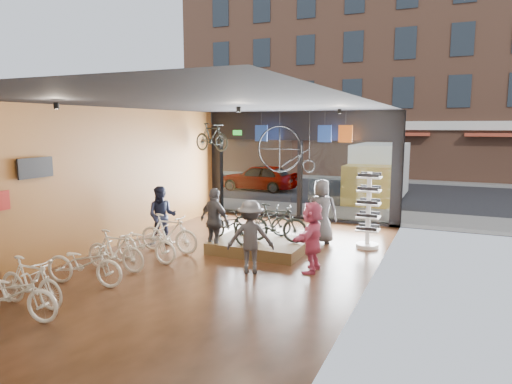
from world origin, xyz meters
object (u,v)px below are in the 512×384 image
Objects in this scene: floor_bike_0 at (13,293)px; display_bike_right at (262,221)px; floor_bike_3 at (115,251)px; display_platform at (260,246)px; sunglasses_rack at (368,210)px; floor_bike_4 at (146,243)px; floor_bike_2 at (84,263)px; street_car at (259,177)px; customer_3 at (251,237)px; display_bike_mid at (275,223)px; box_truck at (377,173)px; hung_bike at (211,137)px; floor_bike_5 at (169,233)px; display_bike_left at (230,224)px; customer_4 at (321,211)px; customer_1 at (162,216)px; customer_2 at (215,221)px; floor_bike_1 at (31,282)px; customer_5 at (312,237)px.

display_bike_right is (2.04, 6.14, 0.25)m from floor_bike_0.
floor_bike_3 is 0.66× the size of display_platform.
floor_bike_4 is at bearing -161.68° from sunglasses_rack.
floor_bike_2 is 1.01× the size of floor_bike_4.
customer_3 is (5.08, -12.25, 0.15)m from street_car.
display_bike_mid is 0.77m from display_bike_right.
hung_bike is at bearing -123.31° from box_truck.
customer_3 is at bearing -140.36° from sunglasses_rack.
floor_bike_2 is 4.76m from display_bike_mid.
floor_bike_5 is 1.07× the size of display_bike_right.
display_bike_right is at bearing -1.87° from display_bike_left.
customer_4 is (3.40, 2.57, 0.40)m from floor_bike_5.
floor_bike_0 is 8.78m from hung_bike.
floor_bike_4 is at bearing -95.97° from customer_1.
customer_4 is (1.40, 1.01, 0.20)m from display_bike_right.
sunglasses_rack is at bearing -144.71° from customer_3.
sunglasses_rack is at bearing -83.65° from hung_bike.
customer_2 is (1.35, 3.20, 0.40)m from floor_bike_2.
sunglasses_rack is at bearing 30.86° from display_platform.
display_bike_mid is at bearing -44.60° from floor_bike_2.
customer_2 is 1.83m from customer_3.
floor_bike_5 is (0.24, 4.06, 0.04)m from floor_bike_1.
display_platform is 1.52× the size of hung_bike.
display_bike_right is (-0.59, 0.49, -0.09)m from display_bike_mid.
street_car reaches higher than floor_bike_3.
display_platform is (2.34, 3.86, -0.32)m from floor_bike_2.
customer_5 reaches higher than floor_bike_0.
customer_1 is (-0.56, 0.52, 0.32)m from floor_bike_5.
customer_3 is (2.70, 0.26, 0.37)m from floor_bike_4.
box_truck is 3.58× the size of floor_bike_4.
display_bike_mid is 1.02× the size of customer_3.
floor_bike_1 is at bearing 11.80° from floor_bike_0.
floor_bike_1 is 0.96× the size of customer_5.
floor_bike_5 reaches higher than floor_bike_1.
street_car is 2.26× the size of floor_bike_4.
customer_5 is (1.75, -1.07, 0.66)m from display_platform.
customer_3 is (0.50, -1.71, 0.68)m from display_platform.
customer_3 is 0.80× the size of sunglasses_rack.
floor_bike_5 is at bearing -90.39° from customer_5.
floor_bike_3 is 0.96× the size of customer_3.
customer_2 reaches higher than display_platform.
customer_2 reaches higher than floor_bike_3.
customer_4 is at bearing 1.57° from customer_1.
box_truck reaches higher than customer_2.
display_bike_mid is (2.83, 5.13, 0.34)m from floor_bike_1.
floor_bike_5 is 0.83m from customer_1.
display_bike_mid reaches higher than display_platform.
floor_bike_5 is at bearing -9.86° from floor_bike_0.
floor_bike_2 is (0.05, 1.27, -0.00)m from floor_bike_1.
floor_bike_3 is 0.90× the size of floor_bike_4.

